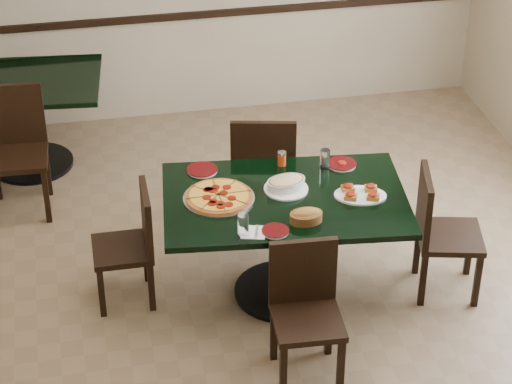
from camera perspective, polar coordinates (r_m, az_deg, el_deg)
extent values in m
plane|color=#786145|center=(6.54, -0.16, -6.31)|extent=(5.50, 5.50, 0.00)
cube|color=black|center=(8.44, -3.85, 10.02)|extent=(5.00, 0.03, 0.06)
cube|color=black|center=(6.20, 1.67, -0.44)|extent=(1.61, 1.13, 0.04)
cylinder|color=black|center=(6.41, 1.62, -3.27)|extent=(0.13, 0.13, 0.71)
cylinder|color=black|center=(6.62, 1.57, -5.67)|extent=(0.65, 0.65, 0.03)
cube|color=black|center=(7.86, -13.26, 6.11)|extent=(1.27, 0.99, 0.04)
cylinder|color=black|center=(8.03, -12.93, 3.71)|extent=(0.13, 0.13, 0.71)
cylinder|color=black|center=(8.19, -12.64, 1.62)|extent=(0.65, 0.65, 0.03)
cube|color=black|center=(7.04, 0.43, 1.24)|extent=(0.53, 0.53, 0.04)
cube|color=black|center=(6.74, 0.42, 2.23)|extent=(0.44, 0.13, 0.47)
cube|color=black|center=(7.33, 1.94, 0.40)|extent=(0.05, 0.05, 0.43)
cube|color=black|center=(7.00, 1.97, -1.24)|extent=(0.05, 0.05, 0.43)
cube|color=black|center=(7.33, -1.05, 0.43)|extent=(0.05, 0.05, 0.43)
cube|color=black|center=(7.01, -1.16, -1.21)|extent=(0.05, 0.05, 0.43)
cube|color=black|center=(5.77, 2.96, -7.39)|extent=(0.41, 0.41, 0.04)
cube|color=black|center=(5.76, 2.69, -4.51)|extent=(0.40, 0.06, 0.42)
cube|color=black|center=(5.76, 1.56, -10.23)|extent=(0.04, 0.04, 0.38)
cube|color=black|center=(6.00, 1.02, -8.10)|extent=(0.04, 0.04, 0.38)
cube|color=black|center=(5.81, 4.87, -9.87)|extent=(0.04, 0.04, 0.38)
cube|color=black|center=(6.06, 4.18, -7.78)|extent=(0.04, 0.04, 0.38)
cube|color=black|center=(6.54, 11.02, -2.53)|extent=(0.49, 0.49, 0.04)
cube|color=black|center=(6.38, 9.62, -0.75)|extent=(0.13, 0.40, 0.44)
cube|color=black|center=(6.55, 12.53, -4.97)|extent=(0.05, 0.05, 0.40)
cube|color=black|center=(6.50, 9.51, -4.96)|extent=(0.05, 0.05, 0.40)
cube|color=black|center=(6.83, 12.08, -3.22)|extent=(0.05, 0.05, 0.40)
cube|color=black|center=(6.77, 9.20, -3.20)|extent=(0.05, 0.05, 0.40)
cube|color=black|center=(6.41, -7.65, -3.28)|extent=(0.38, 0.38, 0.04)
cube|color=black|center=(6.30, -6.27, -1.47)|extent=(0.04, 0.38, 0.40)
cube|color=black|center=(6.66, -8.99, -4.06)|extent=(0.04, 0.04, 0.36)
cube|color=black|center=(6.66, -6.29, -3.77)|extent=(0.04, 0.04, 0.36)
cube|color=black|center=(6.40, -8.82, -5.70)|extent=(0.04, 0.04, 0.36)
cube|color=black|center=(6.41, -6.00, -5.40)|extent=(0.04, 0.04, 0.36)
cube|color=black|center=(7.41, -13.51, 1.92)|extent=(0.46, 0.46, 0.04)
cube|color=black|center=(7.46, -13.69, 4.36)|extent=(0.44, 0.06, 0.47)
cube|color=black|center=(7.35, -11.89, -0.26)|extent=(0.04, 0.04, 0.43)
cube|color=black|center=(7.67, -11.83, 1.23)|extent=(0.04, 0.04, 0.43)
cylinder|color=silver|center=(6.17, -2.13, -0.36)|extent=(0.45, 0.45, 0.01)
cylinder|color=#9A5721|center=(6.16, -2.14, -0.26)|extent=(0.42, 0.42, 0.02)
cylinder|color=gold|center=(6.16, -2.14, -0.18)|extent=(0.37, 0.37, 0.01)
cylinder|color=silver|center=(6.26, 1.72, 0.18)|extent=(0.28, 0.28, 0.01)
ellipsoid|color=beige|center=(6.23, 1.73, 0.68)|extent=(0.25, 0.19, 0.04)
ellipsoid|color=#A4782D|center=(5.94, 2.88, -1.25)|extent=(0.18, 0.09, 0.07)
cylinder|color=silver|center=(5.87, 1.11, -2.26)|extent=(0.16, 0.16, 0.01)
cylinder|color=#3A0406|center=(5.86, 1.11, -2.20)|extent=(0.16, 0.16, 0.00)
cylinder|color=silver|center=(6.54, 4.92, 1.59)|extent=(0.19, 0.19, 0.01)
cylinder|color=#3A0406|center=(6.54, 4.92, 1.65)|extent=(0.19, 0.19, 0.00)
ellipsoid|color=#A11708|center=(6.54, 4.92, 1.67)|extent=(0.06, 0.06, 0.03)
cylinder|color=silver|center=(6.46, -3.09, 1.26)|extent=(0.20, 0.20, 0.01)
cylinder|color=#3A0406|center=(6.46, -3.09, 1.31)|extent=(0.20, 0.20, 0.00)
cube|color=white|center=(5.86, -0.15, -2.31)|extent=(0.17, 0.17, 0.00)
cube|color=silver|center=(5.86, 0.04, -2.26)|extent=(0.05, 0.13, 0.00)
cylinder|color=white|center=(6.47, 3.95, 1.88)|extent=(0.06, 0.06, 0.14)
cylinder|color=white|center=(5.80, -0.73, -1.91)|extent=(0.07, 0.07, 0.14)
cylinder|color=red|center=(6.50, 1.48, 1.89)|extent=(0.05, 0.05, 0.09)
cylinder|color=silver|center=(6.48, 1.49, 2.25)|extent=(0.06, 0.06, 0.01)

